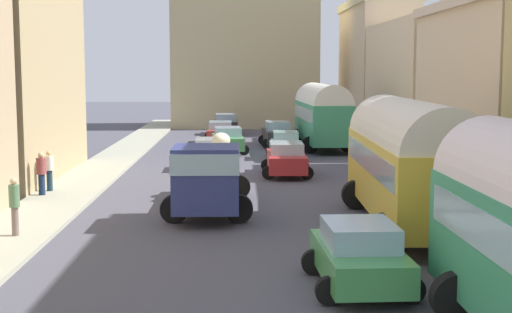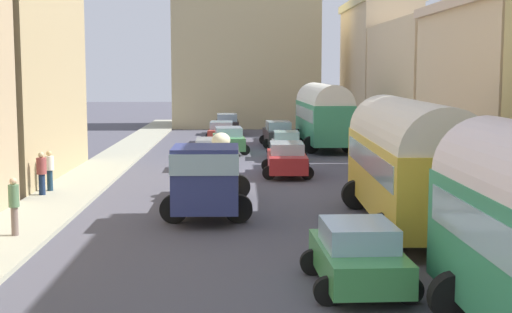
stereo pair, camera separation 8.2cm
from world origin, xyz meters
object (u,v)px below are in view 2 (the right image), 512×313
(parked_bus_2, at_px, (323,113))
(car_4, at_px, (358,255))
(cargo_truck_0, at_px, (208,176))
(pedestrian_2, at_px, (42,172))
(car_7, at_px, (278,134))
(car_1, at_px, (229,140))
(car_6, at_px, (286,145))
(car_3, at_px, (227,124))
(car_5, at_px, (287,159))
(pedestrian_3, at_px, (14,204))
(car_2, at_px, (221,132))
(car_0, at_px, (211,154))
(parked_bus_1, at_px, (408,158))
(pedestrian_0, at_px, (50,169))

(parked_bus_2, relative_size, car_4, 2.42)
(cargo_truck_0, bearing_deg, car_4, -66.71)
(cargo_truck_0, height_order, pedestrian_2, cargo_truck_0)
(pedestrian_2, bearing_deg, car_7, 62.16)
(car_1, height_order, car_6, car_1)
(cargo_truck_0, relative_size, car_3, 1.86)
(car_5, relative_size, pedestrian_3, 2.34)
(car_3, bearing_deg, car_2, -92.65)
(car_3, distance_m, pedestrian_3, 34.70)
(car_0, height_order, car_3, car_3)
(car_3, distance_m, car_5, 21.81)
(parked_bus_1, xyz_separation_m, car_6, (-2.59, 17.57, -1.39))
(car_6, relative_size, pedestrian_0, 2.13)
(parked_bus_2, xyz_separation_m, car_1, (-5.78, -2.31, -1.44))
(car_0, relative_size, car_2, 0.96)
(cargo_truck_0, height_order, car_2, cargo_truck_0)
(car_5, bearing_deg, pedestrian_0, -152.77)
(car_7, height_order, pedestrian_2, pedestrian_2)
(car_0, xyz_separation_m, car_6, (3.91, 4.34, -0.01))
(car_1, distance_m, car_7, 4.74)
(car_2, height_order, pedestrian_3, pedestrian_3)
(car_4, xyz_separation_m, car_7, (-0.13, 30.37, 0.05))
(car_7, bearing_deg, pedestrian_2, -117.84)
(parked_bus_2, distance_m, car_5, 12.05)
(cargo_truck_0, distance_m, car_3, 30.62)
(parked_bus_1, relative_size, pedestrian_0, 5.54)
(car_2, xyz_separation_m, pedestrian_3, (-5.19, -28.15, 0.32))
(car_1, bearing_deg, car_2, 95.19)
(car_1, relative_size, car_6, 1.14)
(pedestrian_0, relative_size, pedestrian_3, 0.95)
(car_4, distance_m, car_5, 17.50)
(parked_bus_1, bearing_deg, pedestrian_3, -172.54)
(car_3, height_order, pedestrian_3, pedestrian_3)
(cargo_truck_0, xyz_separation_m, car_7, (3.52, 21.90, -0.50))
(car_5, bearing_deg, parked_bus_2, 75.51)
(car_1, bearing_deg, pedestrian_3, -104.71)
(car_6, distance_m, pedestrian_0, 15.05)
(parked_bus_2, bearing_deg, car_7, 154.35)
(car_5, height_order, car_6, car_5)
(cargo_truck_0, distance_m, car_5, 9.59)
(car_4, xyz_separation_m, pedestrian_3, (-8.98, 4.83, 0.29))
(pedestrian_3, bearing_deg, car_6, 64.90)
(car_3, relative_size, car_5, 0.95)
(car_5, relative_size, pedestrian_2, 2.39)
(car_2, height_order, car_4, car_4)
(car_1, bearing_deg, car_0, -95.86)
(car_2, bearing_deg, car_7, -35.53)
(car_2, bearing_deg, car_1, -84.81)
(car_1, height_order, car_7, car_7)
(car_3, xyz_separation_m, car_7, (3.37, -8.72, 0.02))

